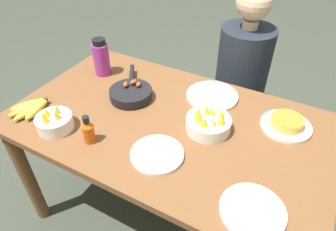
{
  "coord_description": "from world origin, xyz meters",
  "views": [
    {
      "loc": [
        0.51,
        -0.94,
        1.65
      ],
      "look_at": [
        0.0,
        0.0,
        0.78
      ],
      "focal_mm": 32.0,
      "sensor_mm": 36.0,
      "label": 1
    }
  ],
  "objects_px": {
    "water_bottle": "(101,58)",
    "empty_plate_near_front": "(212,96)",
    "frittata_plate_center": "(286,124)",
    "empty_plate_far_left": "(252,211)",
    "person_figure": "(238,95)",
    "empty_plate_far_right": "(157,154)",
    "skillet": "(131,93)",
    "hot_sauce_bottle": "(88,131)",
    "fruit_bowl_citrus": "(54,122)",
    "banana_bunch": "(32,108)",
    "fruit_bowl_mango": "(208,123)"
  },
  "relations": [
    {
      "from": "empty_plate_far_right",
      "to": "person_figure",
      "type": "height_order",
      "value": "person_figure"
    },
    {
      "from": "frittata_plate_center",
      "to": "hot_sauce_bottle",
      "type": "relative_size",
      "value": 1.68
    },
    {
      "from": "fruit_bowl_mango",
      "to": "person_figure",
      "type": "xyz_separation_m",
      "value": [
        -0.05,
        0.68,
        -0.29
      ]
    },
    {
      "from": "frittata_plate_center",
      "to": "fruit_bowl_mango",
      "type": "bearing_deg",
      "value": -149.27
    },
    {
      "from": "empty_plate_far_right",
      "to": "water_bottle",
      "type": "xyz_separation_m",
      "value": [
        -0.59,
        0.41,
        0.09
      ]
    },
    {
      "from": "skillet",
      "to": "water_bottle",
      "type": "xyz_separation_m",
      "value": [
        -0.27,
        0.12,
        0.07
      ]
    },
    {
      "from": "frittata_plate_center",
      "to": "person_figure",
      "type": "distance_m",
      "value": 0.67
    },
    {
      "from": "skillet",
      "to": "empty_plate_near_front",
      "type": "height_order",
      "value": "skillet"
    },
    {
      "from": "banana_bunch",
      "to": "person_figure",
      "type": "relative_size",
      "value": 0.17
    },
    {
      "from": "empty_plate_far_right",
      "to": "fruit_bowl_citrus",
      "type": "height_order",
      "value": "fruit_bowl_citrus"
    },
    {
      "from": "empty_plate_near_front",
      "to": "empty_plate_far_right",
      "type": "bearing_deg",
      "value": -94.94
    },
    {
      "from": "empty_plate_far_right",
      "to": "fruit_bowl_citrus",
      "type": "xyz_separation_m",
      "value": [
        -0.49,
        -0.07,
        0.03
      ]
    },
    {
      "from": "banana_bunch",
      "to": "empty_plate_near_front",
      "type": "bearing_deg",
      "value": 35.87
    },
    {
      "from": "water_bottle",
      "to": "banana_bunch",
      "type": "bearing_deg",
      "value": -100.8
    },
    {
      "from": "empty_plate_near_front",
      "to": "hot_sauce_bottle",
      "type": "relative_size",
      "value": 1.97
    },
    {
      "from": "skillet",
      "to": "empty_plate_far_left",
      "type": "height_order",
      "value": "skillet"
    },
    {
      "from": "water_bottle",
      "to": "fruit_bowl_mango",
      "type": "bearing_deg",
      "value": -12.85
    },
    {
      "from": "empty_plate_far_left",
      "to": "person_figure",
      "type": "xyz_separation_m",
      "value": [
        -0.34,
        1.0,
        -0.26
      ]
    },
    {
      "from": "person_figure",
      "to": "skillet",
      "type": "bearing_deg",
      "value": -121.59
    },
    {
      "from": "banana_bunch",
      "to": "hot_sauce_bottle",
      "type": "relative_size",
      "value": 1.52
    },
    {
      "from": "fruit_bowl_mango",
      "to": "skillet",
      "type": "bearing_deg",
      "value": 174.59
    },
    {
      "from": "fruit_bowl_citrus",
      "to": "skillet",
      "type": "bearing_deg",
      "value": 65.45
    },
    {
      "from": "frittata_plate_center",
      "to": "empty_plate_far_left",
      "type": "xyz_separation_m",
      "value": [
        -0.01,
        -0.5,
        -0.01
      ]
    },
    {
      "from": "skillet",
      "to": "hot_sauce_bottle",
      "type": "relative_size",
      "value": 2.51
    },
    {
      "from": "fruit_bowl_citrus",
      "to": "person_figure",
      "type": "height_order",
      "value": "person_figure"
    },
    {
      "from": "water_bottle",
      "to": "person_figure",
      "type": "relative_size",
      "value": 0.17
    },
    {
      "from": "banana_bunch",
      "to": "frittata_plate_center",
      "type": "xyz_separation_m",
      "value": [
        1.1,
        0.46,
        0.0
      ]
    },
    {
      "from": "skillet",
      "to": "hot_sauce_bottle",
      "type": "bearing_deg",
      "value": 151.96
    },
    {
      "from": "banana_bunch",
      "to": "empty_plate_far_right",
      "type": "distance_m",
      "value": 0.68
    },
    {
      "from": "fruit_bowl_mango",
      "to": "person_figure",
      "type": "height_order",
      "value": "person_figure"
    },
    {
      "from": "frittata_plate_center",
      "to": "fruit_bowl_mango",
      "type": "height_order",
      "value": "fruit_bowl_mango"
    },
    {
      "from": "water_bottle",
      "to": "person_figure",
      "type": "bearing_deg",
      "value": 37.91
    },
    {
      "from": "empty_plate_far_right",
      "to": "hot_sauce_bottle",
      "type": "bearing_deg",
      "value": -168.23
    },
    {
      "from": "hot_sauce_bottle",
      "to": "person_figure",
      "type": "height_order",
      "value": "person_figure"
    },
    {
      "from": "empty_plate_far_right",
      "to": "person_figure",
      "type": "relative_size",
      "value": 0.18
    },
    {
      "from": "banana_bunch",
      "to": "frittata_plate_center",
      "type": "distance_m",
      "value": 1.19
    },
    {
      "from": "frittata_plate_center",
      "to": "empty_plate_far_left",
      "type": "bearing_deg",
      "value": -90.88
    },
    {
      "from": "person_figure",
      "to": "banana_bunch",
      "type": "bearing_deg",
      "value": -127.99
    },
    {
      "from": "skillet",
      "to": "fruit_bowl_citrus",
      "type": "relative_size",
      "value": 2.08
    },
    {
      "from": "skillet",
      "to": "person_figure",
      "type": "relative_size",
      "value": 0.28
    },
    {
      "from": "frittata_plate_center",
      "to": "fruit_bowl_mango",
      "type": "xyz_separation_m",
      "value": [
        -0.3,
        -0.18,
        0.02
      ]
    },
    {
      "from": "empty_plate_far_right",
      "to": "water_bottle",
      "type": "distance_m",
      "value": 0.73
    },
    {
      "from": "frittata_plate_center",
      "to": "water_bottle",
      "type": "distance_m",
      "value": 1.02
    },
    {
      "from": "empty_plate_near_front",
      "to": "empty_plate_far_left",
      "type": "height_order",
      "value": "same"
    },
    {
      "from": "banana_bunch",
      "to": "fruit_bowl_mango",
      "type": "bearing_deg",
      "value": 19.37
    },
    {
      "from": "hot_sauce_bottle",
      "to": "empty_plate_far_right",
      "type": "bearing_deg",
      "value": 11.77
    },
    {
      "from": "empty_plate_near_front",
      "to": "empty_plate_far_left",
      "type": "relative_size",
      "value": 1.17
    },
    {
      "from": "skillet",
      "to": "frittata_plate_center",
      "type": "relative_size",
      "value": 1.49
    },
    {
      "from": "skillet",
      "to": "empty_plate_far_left",
      "type": "xyz_separation_m",
      "value": [
        0.74,
        -0.36,
        -0.02
      ]
    },
    {
      "from": "water_bottle",
      "to": "empty_plate_near_front",
      "type": "bearing_deg",
      "value": 7.05
    }
  ]
}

